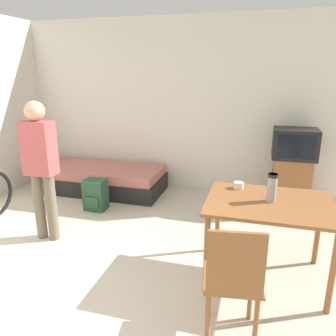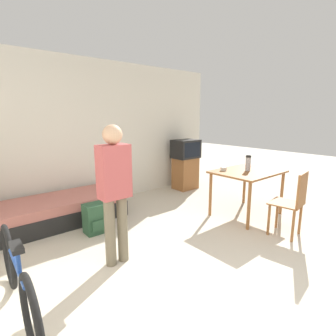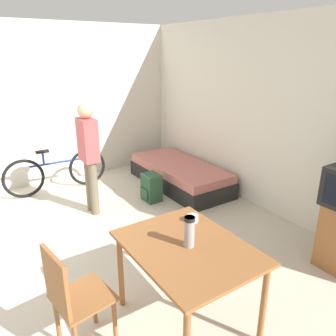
# 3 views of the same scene
# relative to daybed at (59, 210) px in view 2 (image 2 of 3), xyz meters

# --- Properties ---
(ground_plane) EXTENTS (20.00, 20.00, 0.00)m
(ground_plane) POSITION_rel_daybed_xyz_m (0.92, -3.23, -0.20)
(ground_plane) COLOR beige
(wall_back) EXTENTS (5.71, 0.06, 2.70)m
(wall_back) POSITION_rel_daybed_xyz_m (0.92, 0.56, 1.15)
(wall_back) COLOR silver
(wall_back) RESTS_ON ground_plane
(daybed) EXTENTS (1.99, 0.89, 0.40)m
(daybed) POSITION_rel_daybed_xyz_m (0.00, 0.00, 0.00)
(daybed) COLOR black
(daybed) RESTS_ON ground_plane
(tv) EXTENTS (0.59, 0.43, 1.14)m
(tv) POSITION_rel_daybed_xyz_m (2.90, 0.12, 0.41)
(tv) COLOR brown
(tv) RESTS_ON ground_plane
(dining_table) EXTENTS (1.12, 0.86, 0.77)m
(dining_table) POSITION_rel_daybed_xyz_m (2.56, -1.74, 0.48)
(dining_table) COLOR brown
(dining_table) RESTS_ON ground_plane
(wooden_chair) EXTENTS (0.46, 0.46, 0.94)m
(wooden_chair) POSITION_rel_daybed_xyz_m (2.32, -2.62, 0.33)
(wooden_chair) COLOR brown
(wooden_chair) RESTS_ON ground_plane
(bicycle) EXTENTS (0.11, 1.68, 0.74)m
(bicycle) POSITION_rel_daybed_xyz_m (-0.93, -1.85, 0.14)
(bicycle) COLOR black
(bicycle) RESTS_ON ground_plane
(person_standing) EXTENTS (0.34, 0.21, 1.59)m
(person_standing) POSITION_rel_daybed_xyz_m (0.12, -1.63, 0.73)
(person_standing) COLOR #6B604C
(person_standing) RESTS_ON ground_plane
(thermos_flask) EXTENTS (0.09, 0.09, 0.26)m
(thermos_flask) POSITION_rel_daybed_xyz_m (2.56, -1.73, 0.72)
(thermos_flask) COLOR #99999E
(thermos_flask) RESTS_ON dining_table
(mate_bowl) EXTENTS (0.10, 0.10, 0.06)m
(mate_bowl) POSITION_rel_daybed_xyz_m (2.26, -1.46, 0.61)
(mate_bowl) COLOR beige
(mate_bowl) RESTS_ON dining_table
(backpack) EXTENTS (0.29, 0.26, 0.44)m
(backpack) POSITION_rel_daybed_xyz_m (0.27, -0.73, 0.02)
(backpack) COLOR #284C33
(backpack) RESTS_ON ground_plane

